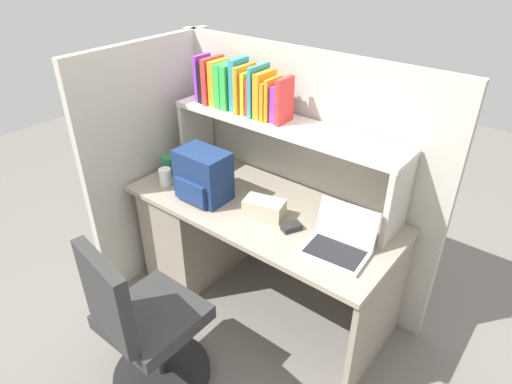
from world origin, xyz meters
The scene contains 13 objects.
ground_plane centered at (0.00, 0.00, 0.00)m, with size 8.00×8.00×0.00m, color slate.
desk centered at (-0.39, 0.00, 0.40)m, with size 1.60×0.70×0.73m.
cubicle_partition_rear centered at (0.00, 0.38, 0.78)m, with size 1.84×0.05×1.55m, color #B2ADA0.
cubicle_partition_left centered at (-0.85, -0.05, 0.78)m, with size 0.05×1.06×1.55m, color #B2ADA0.
overhead_hutch centered at (0.00, 0.20, 1.08)m, with size 1.44×0.28×0.45m.
reference_books_on_shelf centered at (-0.32, 0.20, 1.31)m, with size 0.63×0.19×0.30m.
laptop centered at (0.54, -0.07, 0.78)m, with size 0.33×0.28×0.22m.
backpack centered at (-0.33, -0.13, 0.87)m, with size 0.30×0.23×0.30m.
computer_mouse centered at (0.26, -0.08, 0.75)m, with size 0.06×0.10×0.03m, color #262628.
paper_cup centered at (-0.61, -0.17, 0.78)m, with size 0.08×0.08×0.11m, color white.
tissue_box centered at (0.07, -0.07, 0.78)m, with size 0.22×0.12×0.10m, color #BFB299.
snack_canister centered at (-0.70, -0.06, 0.79)m, with size 0.10×0.10×0.13m, color #26723F.
office_chair centered at (-0.08, -0.84, 0.39)m, with size 0.52×0.52×0.93m.
Camera 1 is at (1.30, -1.69, 2.11)m, focal length 31.09 mm.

